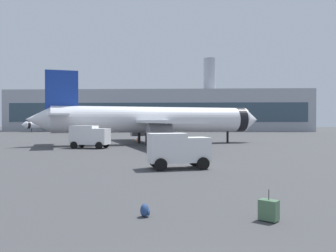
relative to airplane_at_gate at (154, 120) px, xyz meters
The scene contains 10 objects.
airplane_at_gate is the anchor object (origin of this frame).
airplane_taxiing 73.16m from the airplane_at_gate, 122.18° to the left, with size 17.09×18.53×6.47m.
service_truck 11.32m from the airplane_at_gate, 133.06° to the right, with size 5.08×3.14×2.90m.
cargo_van 27.32m from the airplane_at_gate, 81.31° to the right, with size 4.77×3.28×2.60m.
safety_cone_near 9.45m from the airplane_at_gate, 71.22° to the left, with size 0.44×0.44×0.60m.
safety_cone_mid 10.69m from the airplane_at_gate, behind, with size 0.44×0.44×0.63m.
safety_cone_far 8.39m from the airplane_at_gate, 117.20° to the left, with size 0.44×0.44×0.70m.
rolling_suitcase 41.08m from the airplane_at_gate, 79.35° to the right, with size 0.75×0.70×1.10m.
traveller_backpack 40.20m from the airplane_at_gate, 85.41° to the right, with size 0.36×0.40×0.48m.
terminal_building 75.76m from the airplane_at_gate, 93.88° to the left, with size 104.72×23.62×26.16m.
Camera 1 is at (-0.17, -5.92, 3.48)m, focal length 37.64 mm.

